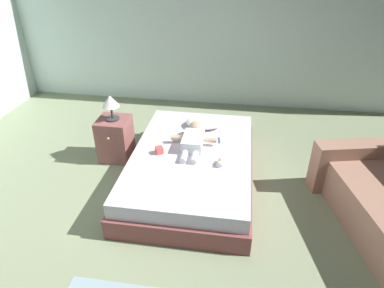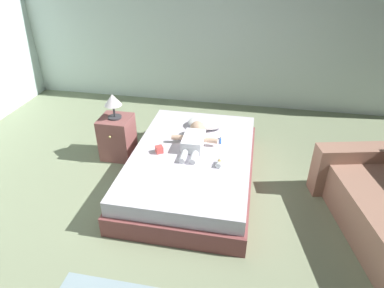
{
  "view_description": "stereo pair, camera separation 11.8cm",
  "coord_description": "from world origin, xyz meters",
  "px_view_note": "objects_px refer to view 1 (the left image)",
  "views": [
    {
      "loc": [
        0.59,
        -2.14,
        2.29
      ],
      "look_at": [
        0.13,
        0.84,
        0.46
      ],
      "focal_mm": 31.54,
      "sensor_mm": 36.0,
      "label": 1
    },
    {
      "loc": [
        0.7,
        -2.12,
        2.29
      ],
      "look_at": [
        0.13,
        0.84,
        0.46
      ],
      "focal_mm": 31.54,
      "sensor_mm": 36.0,
      "label": 2
    }
  ],
  "objects_px": {
    "bed": "(192,166)",
    "lamp": "(110,103)",
    "toothbrush": "(219,139)",
    "baby": "(194,138)",
    "toy_block": "(159,150)",
    "baby_bottle": "(220,162)",
    "nightstand": "(115,139)",
    "pillow": "(204,122)"
  },
  "relations": [
    {
      "from": "toothbrush",
      "to": "baby",
      "type": "bearing_deg",
      "value": -155.76
    },
    {
      "from": "pillow",
      "to": "baby",
      "type": "xyz_separation_m",
      "value": [
        -0.06,
        -0.42,
        0.01
      ]
    },
    {
      "from": "baby",
      "to": "toothbrush",
      "type": "height_order",
      "value": "baby"
    },
    {
      "from": "baby",
      "to": "toy_block",
      "type": "bearing_deg",
      "value": -144.0
    },
    {
      "from": "lamp",
      "to": "baby",
      "type": "bearing_deg",
      "value": -9.02
    },
    {
      "from": "pillow",
      "to": "toy_block",
      "type": "distance_m",
      "value": 0.77
    },
    {
      "from": "nightstand",
      "to": "toothbrush",
      "type": "bearing_deg",
      "value": -1.42
    },
    {
      "from": "bed",
      "to": "lamp",
      "type": "bearing_deg",
      "value": 161.67
    },
    {
      "from": "pillow",
      "to": "lamp",
      "type": "height_order",
      "value": "lamp"
    },
    {
      "from": "bed",
      "to": "nightstand",
      "type": "height_order",
      "value": "nightstand"
    },
    {
      "from": "toy_block",
      "to": "lamp",
      "type": "bearing_deg",
      "value": 148.3
    },
    {
      "from": "bed",
      "to": "baby_bottle",
      "type": "bearing_deg",
      "value": -30.99
    },
    {
      "from": "baby",
      "to": "toothbrush",
      "type": "bearing_deg",
      "value": 24.24
    },
    {
      "from": "pillow",
      "to": "toy_block",
      "type": "bearing_deg",
      "value": -120.9
    },
    {
      "from": "lamp",
      "to": "nightstand",
      "type": "bearing_deg",
      "value": -90.0
    },
    {
      "from": "baby",
      "to": "baby_bottle",
      "type": "distance_m",
      "value": 0.48
    },
    {
      "from": "bed",
      "to": "baby_bottle",
      "type": "xyz_separation_m",
      "value": [
        0.31,
        -0.19,
        0.22
      ]
    },
    {
      "from": "nightstand",
      "to": "baby_bottle",
      "type": "xyz_separation_m",
      "value": [
        1.29,
        -0.51,
        0.14
      ]
    },
    {
      "from": "baby",
      "to": "lamp",
      "type": "bearing_deg",
      "value": 170.98
    },
    {
      "from": "pillow",
      "to": "nightstand",
      "type": "distance_m",
      "value": 1.08
    },
    {
      "from": "nightstand",
      "to": "lamp",
      "type": "height_order",
      "value": "lamp"
    },
    {
      "from": "pillow",
      "to": "toothbrush",
      "type": "distance_m",
      "value": 0.37
    },
    {
      "from": "nightstand",
      "to": "baby_bottle",
      "type": "bearing_deg",
      "value": -21.64
    },
    {
      "from": "baby_bottle",
      "to": "baby",
      "type": "bearing_deg",
      "value": 131.83
    },
    {
      "from": "baby",
      "to": "baby_bottle",
      "type": "xyz_separation_m",
      "value": [
        0.32,
        -0.36,
        -0.04
      ]
    },
    {
      "from": "bed",
      "to": "toothbrush",
      "type": "relative_size",
      "value": 14.86
    },
    {
      "from": "baby_bottle",
      "to": "toy_block",
      "type": "bearing_deg",
      "value": 169.77
    },
    {
      "from": "baby",
      "to": "lamp",
      "type": "height_order",
      "value": "lamp"
    },
    {
      "from": "bed",
      "to": "toy_block",
      "type": "height_order",
      "value": "toy_block"
    },
    {
      "from": "baby_bottle",
      "to": "lamp",
      "type": "bearing_deg",
      "value": 158.35
    },
    {
      "from": "pillow",
      "to": "baby",
      "type": "distance_m",
      "value": 0.42
    },
    {
      "from": "pillow",
      "to": "baby_bottle",
      "type": "xyz_separation_m",
      "value": [
        0.26,
        -0.78,
        -0.02
      ]
    },
    {
      "from": "toothbrush",
      "to": "pillow",
      "type": "bearing_deg",
      "value": 125.46
    },
    {
      "from": "toy_block",
      "to": "toothbrush",
      "type": "bearing_deg",
      "value": 31.03
    },
    {
      "from": "pillow",
      "to": "lamp",
      "type": "xyz_separation_m",
      "value": [
        -1.03,
        -0.26,
        0.31
      ]
    },
    {
      "from": "toothbrush",
      "to": "toy_block",
      "type": "xyz_separation_m",
      "value": [
        -0.61,
        -0.36,
        0.03
      ]
    },
    {
      "from": "baby",
      "to": "baby_bottle",
      "type": "relative_size",
      "value": 5.75
    },
    {
      "from": "toothbrush",
      "to": "toy_block",
      "type": "bearing_deg",
      "value": -148.97
    },
    {
      "from": "pillow",
      "to": "nightstand",
      "type": "relative_size",
      "value": 0.84
    },
    {
      "from": "lamp",
      "to": "toothbrush",
      "type": "bearing_deg",
      "value": -1.42
    },
    {
      "from": "nightstand",
      "to": "bed",
      "type": "bearing_deg",
      "value": -18.32
    },
    {
      "from": "pillow",
      "to": "nightstand",
      "type": "xyz_separation_m",
      "value": [
        -1.03,
        -0.26,
        -0.16
      ]
    }
  ]
}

